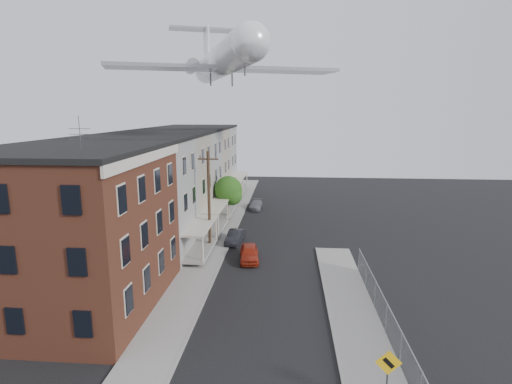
# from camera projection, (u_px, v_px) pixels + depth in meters

# --- Properties ---
(sidewalk_left) EXTENTS (3.00, 62.00, 0.12)m
(sidewalk_left) POSITION_uv_depth(u_px,v_px,m) (222.00, 230.00, 42.14)
(sidewalk_left) COLOR gray
(sidewalk_left) RESTS_ON ground
(sidewalk_right) EXTENTS (3.00, 26.00, 0.12)m
(sidewalk_right) POSITION_uv_depth(u_px,v_px,m) (356.00, 323.00, 23.68)
(sidewalk_right) COLOR gray
(sidewalk_right) RESTS_ON ground
(curb_left) EXTENTS (0.15, 62.00, 0.14)m
(curb_left) POSITION_uv_depth(u_px,v_px,m) (236.00, 230.00, 42.02)
(curb_left) COLOR gray
(curb_left) RESTS_ON ground
(curb_right) EXTENTS (0.15, 26.00, 0.14)m
(curb_right) POSITION_uv_depth(u_px,v_px,m) (331.00, 321.00, 23.79)
(curb_right) COLOR gray
(curb_right) RESTS_ON ground
(corner_building) EXTENTS (10.31, 12.30, 12.15)m
(corner_building) POSITION_uv_depth(u_px,v_px,m) (74.00, 228.00, 25.04)
(corner_building) COLOR #3D1D13
(corner_building) RESTS_ON ground
(row_house_a) EXTENTS (11.98, 7.00, 10.30)m
(row_house_a) POSITION_uv_depth(u_px,v_px,m) (133.00, 197.00, 34.32)
(row_house_a) COLOR slate
(row_house_a) RESTS_ON ground
(row_house_b) EXTENTS (11.98, 7.00, 10.30)m
(row_house_b) POSITION_uv_depth(u_px,v_px,m) (159.00, 183.00, 41.16)
(row_house_b) COLOR gray
(row_house_b) RESTS_ON ground
(row_house_c) EXTENTS (11.98, 7.00, 10.30)m
(row_house_c) POSITION_uv_depth(u_px,v_px,m) (177.00, 173.00, 48.00)
(row_house_c) COLOR slate
(row_house_c) RESTS_ON ground
(row_house_d) EXTENTS (11.98, 7.00, 10.30)m
(row_house_d) POSITION_uv_depth(u_px,v_px,m) (191.00, 165.00, 54.83)
(row_house_d) COLOR gray
(row_house_d) RESTS_ON ground
(row_house_e) EXTENTS (11.98, 7.00, 10.30)m
(row_house_e) POSITION_uv_depth(u_px,v_px,m) (202.00, 159.00, 61.67)
(row_house_e) COLOR slate
(row_house_e) RESTS_ON ground
(chainlink_fence) EXTENTS (0.06, 18.06, 1.90)m
(chainlink_fence) POSITION_uv_depth(u_px,v_px,m) (386.00, 318.00, 22.40)
(chainlink_fence) COLOR gray
(chainlink_fence) RESTS_ON ground
(warning_sign) EXTENTS (1.10, 0.11, 2.80)m
(warning_sign) POSITION_uv_depth(u_px,v_px,m) (388.00, 370.00, 16.45)
(warning_sign) COLOR #515156
(warning_sign) RESTS_ON ground
(utility_pole) EXTENTS (1.80, 0.26, 9.00)m
(utility_pole) POSITION_uv_depth(u_px,v_px,m) (209.00, 200.00, 35.37)
(utility_pole) COLOR black
(utility_pole) RESTS_ON ground
(street_tree) EXTENTS (3.22, 3.20, 5.20)m
(street_tree) POSITION_uv_depth(u_px,v_px,m) (229.00, 191.00, 45.28)
(street_tree) COLOR black
(street_tree) RESTS_ON ground
(car_near) EXTENTS (1.98, 4.02, 1.32)m
(car_near) POSITION_uv_depth(u_px,v_px,m) (249.00, 253.00, 33.58)
(car_near) COLOR #A52915
(car_near) RESTS_ON ground
(car_mid) EXTENTS (1.62, 3.79, 1.21)m
(car_mid) POSITION_uv_depth(u_px,v_px,m) (235.00, 237.00, 38.13)
(car_mid) COLOR black
(car_mid) RESTS_ON ground
(car_far) EXTENTS (1.65, 3.75, 1.07)m
(car_far) POSITION_uv_depth(u_px,v_px,m) (256.00, 205.00, 51.36)
(car_far) COLOR slate
(car_far) RESTS_ON ground
(airplane) EXTENTS (22.16, 25.37, 7.39)m
(airplane) POSITION_uv_depth(u_px,v_px,m) (222.00, 61.00, 39.94)
(airplane) COLOR white
(airplane) RESTS_ON ground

